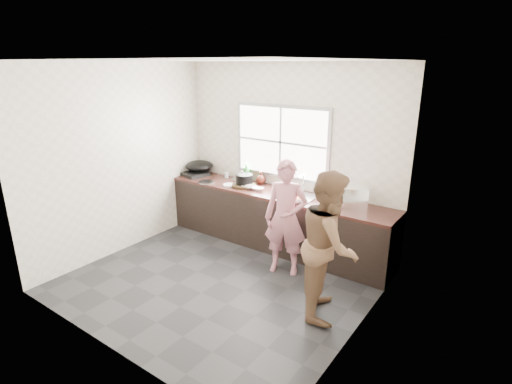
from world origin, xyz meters
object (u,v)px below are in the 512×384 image
Objects in this scene: bowl_crabs at (297,200)px; wok at (199,166)px; woman at (286,221)px; glass_jar at (227,175)px; bottle_brown_tall at (242,178)px; burner at (195,174)px; bottle_brown_short at (261,178)px; pot_lid_left at (207,182)px; bottle_green at (246,172)px; bowl_mince at (249,187)px; dish_rack at (354,197)px; black_pot at (244,180)px; cutting_board at (244,185)px; plate_food at (229,185)px; pot_lid_right at (240,179)px; bowl_held at (287,198)px; person_side at (330,244)px.

wok reaches higher than bowl_crabs.
glass_jar is (-1.61, 0.77, 0.19)m from woman.
bottle_brown_tall reaches higher than burner.
bottle_brown_short reaches higher than pot_lid_left.
bottle_green is (-1.17, 0.43, 0.12)m from bowl_crabs.
bowl_mince is 0.57× the size of dish_rack.
black_pot is (-1.10, 0.56, 0.24)m from woman.
woman reaches higher than dish_rack.
burner is (-2.13, 0.56, 0.17)m from woman.
cutting_board is 1.03× the size of dish_rack.
glass_jar is at bearing -175.75° from bottle_brown_short.
dish_rack is (2.25, -0.10, 0.09)m from glass_jar.
bowl_crabs is 2.09m from wok.
dish_rack is at bearing 5.99° from plate_food.
wok is at bearing 144.22° from woman.
pot_lid_right is at bearing 138.74° from bottle_brown_tall.
bowl_mince is 0.44× the size of wok.
glass_jar is (-0.38, -0.05, -0.11)m from bottle_green.
pot_lid_right is at bearing 159.47° from bowl_held.
bowl_held reaches higher than burner.
pot_lid_right is (-2.23, 1.31, 0.05)m from person_side.
person_side is 2.59m from pot_lid_right.
bottle_green is (-0.14, 0.25, 0.06)m from black_pot.
black_pot is at bearing 17.20° from pot_lid_left.
glass_jar is at bearing 158.27° from bowl_mince.
glass_jar is (-0.53, 0.22, 0.03)m from cutting_board.
bottle_green is 0.91m from wok.
plate_food is 1.09× the size of bottle_brown_short.
bowl_crabs is at bearing 5.50° from bowl_held.
bowl_held is 0.81× the size of pot_lid_left.
bottle_brown_short is 1.60m from dish_rack.
cutting_board is 0.24m from plate_food.
bottle_brown_short is 0.69× the size of pot_lid_left.
dish_rack is at bearing 21.48° from bowl_crabs.
black_pot is 0.98× the size of pot_lid_right.
person_side is 4.41× the size of cutting_board.
dish_rack is at bearing -4.26° from pot_lid_right.
glass_jar is at bearing 166.28° from bowl_crabs.
bowl_mince is at bearing 172.38° from bowl_crabs.
dish_rack reaches higher than black_pot.
pot_lid_right is (-1.38, 0.82, 0.15)m from woman.
pot_lid_right is (-0.42, 0.00, -0.08)m from bottle_brown_short.
bottle_brown_tall is 0.58m from pot_lid_left.
bottle_brown_short is at bearing 0.00° from pot_lid_right.
bowl_crabs is (-0.07, 0.39, 0.17)m from woman.
bottle_green is 1.66× the size of bottle_brown_tall.
woman is 1.51m from bottle_green.
bottle_brown_short reaches higher than burner.
woman is 4.64× the size of bottle_green.
bowl_held is 0.80× the size of pot_lid_right.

